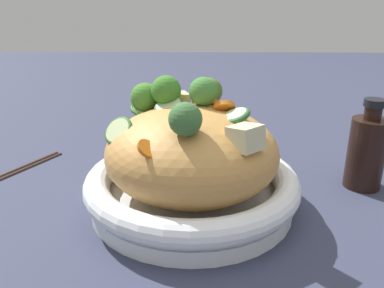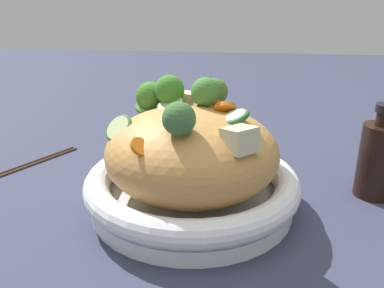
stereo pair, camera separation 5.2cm
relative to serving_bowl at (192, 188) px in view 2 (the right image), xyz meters
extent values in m
plane|color=#31354C|center=(0.00, 0.00, -0.03)|extent=(3.00, 3.00, 0.00)
cylinder|color=white|center=(0.00, 0.00, -0.02)|extent=(0.27, 0.27, 0.02)
torus|color=white|center=(0.00, 0.00, 0.01)|extent=(0.29, 0.29, 0.03)
ellipsoid|color=#C18A45|center=(0.00, 0.00, 0.05)|extent=(0.23, 0.23, 0.12)
torus|color=#BD8843|center=(0.00, 0.00, 0.09)|extent=(0.07, 0.06, 0.03)
torus|color=tan|center=(0.00, 0.03, 0.08)|extent=(0.06, 0.06, 0.03)
torus|color=#B88341|center=(0.00, 0.05, 0.08)|extent=(0.05, 0.06, 0.03)
cone|color=#9EB978|center=(0.04, 0.04, 0.10)|extent=(0.02, 0.02, 0.02)
sphere|color=#3C7C2A|center=(0.04, 0.04, 0.13)|extent=(0.04, 0.04, 0.04)
cone|color=#A3BE79|center=(-0.07, 0.01, 0.10)|extent=(0.02, 0.02, 0.02)
sphere|color=#3E6C38|center=(-0.07, 0.01, 0.12)|extent=(0.05, 0.05, 0.04)
cone|color=#96BF74|center=(0.05, 0.07, 0.09)|extent=(0.03, 0.03, 0.02)
sphere|color=#437E2B|center=(0.05, 0.07, 0.11)|extent=(0.06, 0.06, 0.04)
cone|color=#9BB56F|center=(0.03, -0.01, 0.11)|extent=(0.02, 0.02, 0.01)
sphere|color=#427E35|center=(0.03, -0.01, 0.13)|extent=(0.05, 0.05, 0.04)
cone|color=#99BA79|center=(0.07, -0.02, 0.09)|extent=(0.02, 0.02, 0.02)
sphere|color=#436D2A|center=(0.07, -0.02, 0.12)|extent=(0.04, 0.04, 0.04)
cylinder|color=orange|center=(-0.08, 0.05, 0.09)|extent=(0.03, 0.03, 0.02)
cylinder|color=orange|center=(0.05, -0.01, 0.11)|extent=(0.03, 0.03, 0.01)
cylinder|color=orange|center=(0.04, -0.03, 0.11)|extent=(0.03, 0.03, 0.02)
cylinder|color=orange|center=(0.01, -0.04, 0.11)|extent=(0.03, 0.03, 0.03)
cylinder|color=beige|center=(0.02, 0.03, 0.11)|extent=(0.05, 0.05, 0.02)
torus|color=#375E27|center=(0.02, 0.03, 0.11)|extent=(0.06, 0.06, 0.02)
cylinder|color=beige|center=(-0.02, 0.09, 0.09)|extent=(0.04, 0.04, 0.03)
torus|color=#34652A|center=(-0.02, 0.09, 0.09)|extent=(0.05, 0.05, 0.03)
cylinder|color=beige|center=(0.05, 0.07, 0.09)|extent=(0.05, 0.05, 0.02)
torus|color=#376629|center=(0.05, 0.07, 0.09)|extent=(0.06, 0.06, 0.02)
cylinder|color=beige|center=(-0.01, -0.05, 0.11)|extent=(0.04, 0.04, 0.02)
torus|color=#2E6133|center=(-0.01, -0.05, 0.11)|extent=(0.05, 0.05, 0.02)
cube|color=beige|center=(-0.06, -0.06, 0.10)|extent=(0.05, 0.05, 0.03)
cube|color=beige|center=(0.06, 0.02, 0.11)|extent=(0.03, 0.03, 0.02)
cylinder|color=black|center=(0.06, -0.26, 0.03)|extent=(0.05, 0.05, 0.11)
cylinder|color=black|center=(0.10, 0.31, -0.02)|extent=(0.19, 0.11, 0.01)
cylinder|color=black|center=(0.09, 0.30, -0.02)|extent=(0.19, 0.11, 0.01)
camera|label=1|loc=(-0.49, -0.01, 0.25)|focal=37.41mm
camera|label=2|loc=(-0.49, -0.06, 0.25)|focal=37.41mm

